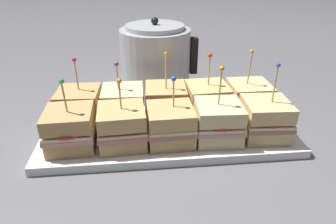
# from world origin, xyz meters

# --- Properties ---
(ground_plane) EXTENTS (6.00, 6.00, 0.00)m
(ground_plane) POSITION_xyz_m (0.00, 0.00, 0.00)
(ground_plane) COLOR slate
(serving_platter) EXTENTS (0.53, 0.22, 0.02)m
(serving_platter) POSITION_xyz_m (0.00, 0.00, 0.01)
(serving_platter) COLOR white
(serving_platter) RESTS_ON ground_plane
(sandwich_front_far_left) EXTENTS (0.10, 0.10, 0.14)m
(sandwich_front_far_left) POSITION_xyz_m (-0.19, -0.05, 0.06)
(sandwich_front_far_left) COLOR tan
(sandwich_front_far_left) RESTS_ON serving_platter
(sandwich_front_left) EXTENTS (0.10, 0.10, 0.14)m
(sandwich_front_left) POSITION_xyz_m (-0.09, -0.05, 0.06)
(sandwich_front_left) COLOR tan
(sandwich_front_left) RESTS_ON serving_platter
(sandwich_front_center) EXTENTS (0.09, 0.09, 0.13)m
(sandwich_front_center) POSITION_xyz_m (0.00, -0.05, 0.05)
(sandwich_front_center) COLOR tan
(sandwich_front_center) RESTS_ON serving_platter
(sandwich_front_right) EXTENTS (0.10, 0.10, 0.15)m
(sandwich_front_right) POSITION_xyz_m (0.09, -0.05, 0.06)
(sandwich_front_right) COLOR beige
(sandwich_front_right) RESTS_ON serving_platter
(sandwich_front_far_right) EXTENTS (0.10, 0.10, 0.16)m
(sandwich_front_far_right) POSITION_xyz_m (0.19, -0.05, 0.06)
(sandwich_front_far_right) COLOR #DBB77A
(sandwich_front_far_right) RESTS_ON serving_platter
(sandwich_back_far_left) EXTENTS (0.10, 0.10, 0.15)m
(sandwich_back_far_left) POSITION_xyz_m (-0.19, 0.05, 0.06)
(sandwich_back_far_left) COLOR tan
(sandwich_back_far_left) RESTS_ON serving_platter
(sandwich_back_left) EXTENTS (0.09, 0.09, 0.14)m
(sandwich_back_left) POSITION_xyz_m (-0.09, 0.05, 0.06)
(sandwich_back_left) COLOR beige
(sandwich_back_left) RESTS_ON serving_platter
(sandwich_back_center) EXTENTS (0.10, 0.10, 0.16)m
(sandwich_back_center) POSITION_xyz_m (0.00, 0.05, 0.06)
(sandwich_back_center) COLOR tan
(sandwich_back_center) RESTS_ON serving_platter
(sandwich_back_right) EXTENTS (0.10, 0.10, 0.15)m
(sandwich_back_right) POSITION_xyz_m (0.09, 0.05, 0.06)
(sandwich_back_right) COLOR tan
(sandwich_back_right) RESTS_ON serving_platter
(sandwich_back_far_right) EXTENTS (0.09, 0.09, 0.16)m
(sandwich_back_far_right) POSITION_xyz_m (0.19, 0.05, 0.06)
(sandwich_back_far_right) COLOR #DBB77A
(sandwich_back_far_right) RESTS_ON serving_platter
(kettle_steel) EXTENTS (0.22, 0.20, 0.20)m
(kettle_steel) POSITION_xyz_m (-0.01, 0.27, 0.09)
(kettle_steel) COLOR #B7BABF
(kettle_steel) RESTS_ON ground_plane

